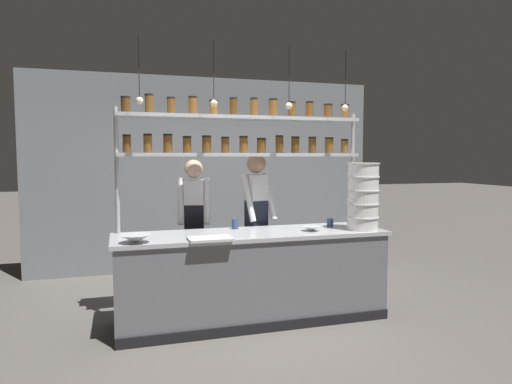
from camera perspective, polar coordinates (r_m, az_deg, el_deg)
The scene contains 13 objects.
ground_plane at distance 4.92m, azimuth -0.47°, elevation -15.69°, with size 40.00×40.00×0.00m, color #5B5651.
back_wall at distance 6.94m, azimuth -6.02°, elevation 2.27°, with size 5.19×0.12×2.86m, color gray.
prep_counter at distance 4.78m, azimuth -0.47°, elevation -10.51°, with size 2.79×0.76×0.92m.
spice_shelf_unit at distance 4.94m, azimuth -1.55°, elevation 6.56°, with size 2.67×0.28×2.32m.
chef_left at distance 5.29m, azimuth -7.73°, elevation -3.62°, with size 0.40×0.33×1.66m.
chef_center at distance 5.27m, azimuth 0.07°, elevation -3.11°, with size 0.42×0.35×1.72m.
container_stack at distance 4.92m, azimuth 13.23°, elevation -0.54°, with size 0.34×0.34×0.71m.
cutting_board at distance 4.27m, azimuth -5.76°, elevation -5.84°, with size 0.40×0.26×0.02m.
prep_bowl_near_left at distance 4.78m, azimuth 6.93°, elevation -4.58°, with size 0.19×0.19×0.05m.
prep_bowl_center_front at distance 4.24m, azimuth -14.80°, elevation -5.69°, with size 0.27×0.27×0.08m.
serving_cup_front at distance 5.09m, azimuth 9.25°, elevation -3.82°, with size 0.07×0.07×0.09m.
serving_cup_by_board at distance 4.88m, azimuth -2.63°, elevation -4.00°, with size 0.07×0.07×0.11m.
pendant_light_row at distance 4.64m, azimuth -0.65°, elevation 11.24°, with size 2.20×0.07×0.64m.
Camera 1 is at (-1.30, -4.43, 1.69)m, focal length 32.00 mm.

